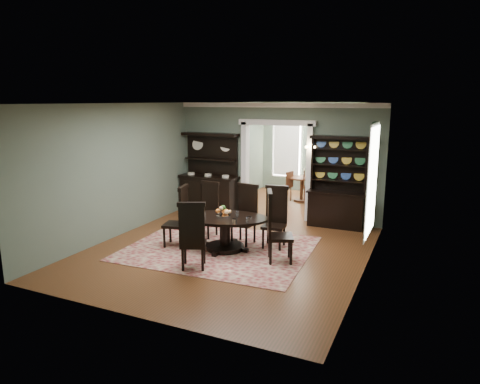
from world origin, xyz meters
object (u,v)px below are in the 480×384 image
object	(u,v)px
parlor_table	(302,186)
dining_table	(225,227)
welsh_dresser	(337,194)
sideboard	(210,185)

from	to	relation	value
parlor_table	dining_table	bearing A→B (deg)	-92.47
dining_table	welsh_dresser	world-z (taller)	welsh_dresser
sideboard	parlor_table	size ratio (longest dim) A/B	2.68
sideboard	welsh_dresser	distance (m)	3.54
sideboard	dining_table	bearing A→B (deg)	-53.71
sideboard	parlor_table	bearing A→B (deg)	50.51
sideboard	parlor_table	world-z (taller)	sideboard
sideboard	parlor_table	xyz separation A→B (m)	(2.00, 2.24, -0.27)
welsh_dresser	parlor_table	world-z (taller)	welsh_dresser
welsh_dresser	parlor_table	bearing A→B (deg)	124.34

